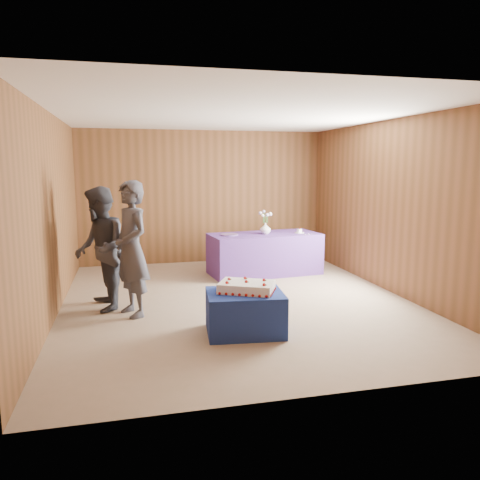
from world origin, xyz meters
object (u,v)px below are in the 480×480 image
object	(u,v)px
sheet_cake	(247,287)
guest_right	(100,249)
cake_table	(245,313)
vase	(265,228)
guest_left	(131,249)
serving_table	(264,254)

from	to	relation	value
sheet_cake	guest_right	bearing A→B (deg)	169.05
cake_table	guest_right	distance (m)	2.27
guest_right	cake_table	bearing A→B (deg)	42.66
vase	guest_left	distance (m)	3.07
serving_table	guest_left	xyz separation A→B (m)	(-2.41, -1.93, 0.53)
cake_table	vase	world-z (taller)	vase
sheet_cake	vase	distance (m)	3.10
serving_table	sheet_cake	bearing A→B (deg)	-116.52
sheet_cake	guest_right	world-z (taller)	guest_right
guest_right	serving_table	bearing A→B (deg)	110.62
sheet_cake	vase	xyz separation A→B (m)	(1.09, 2.89, 0.29)
cake_table	serving_table	bearing A→B (deg)	75.24
guest_left	serving_table	bearing A→B (deg)	104.06
sheet_cake	guest_right	xyz separation A→B (m)	(-1.73, 1.34, 0.30)
guest_left	guest_right	world-z (taller)	guest_left
guest_left	guest_right	bearing A→B (deg)	-155.11
guest_left	vase	bearing A→B (deg)	103.56
guest_left	guest_right	xyz separation A→B (m)	(-0.42, 0.35, -0.04)
cake_table	guest_left	xyz separation A→B (m)	(-1.29, 1.02, 0.65)
vase	guest_left	bearing A→B (deg)	-141.74
vase	guest_right	size ratio (longest dim) A/B	0.12
guest_right	vase	bearing A→B (deg)	110.10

